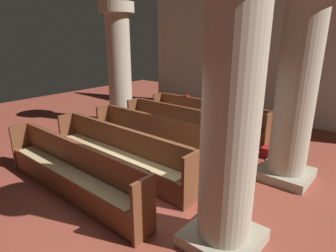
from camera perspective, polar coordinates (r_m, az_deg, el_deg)
name	(u,v)px	position (r m, az deg, el deg)	size (l,w,h in m)	color
ground_plane	(143,188)	(5.57, -5.04, -12.31)	(19.20, 19.20, 0.00)	brown
back_wall	(275,52)	(10.07, 20.60, 13.68)	(10.00, 0.16, 4.50)	beige
pew_row_0	(206,117)	(8.36, 7.60, 1.79)	(3.76, 0.46, 0.96)	brown
pew_row_1	(183,126)	(7.49, 3.03, 0.03)	(3.76, 0.46, 0.96)	brown
pew_row_2	(155,137)	(6.69, -2.68, -2.18)	(3.76, 0.47, 0.96)	brown
pew_row_3	(119,151)	(5.99, -9.86, -4.91)	(3.76, 0.46, 0.96)	brown
pew_row_4	(71,169)	(5.42, -18.82, -8.18)	(3.76, 0.46, 0.96)	brown
pillar_aisle_side	(297,84)	(5.81, 24.39, 7.62)	(1.05, 1.05, 3.69)	#9F967E
pillar_far_side	(119,64)	(9.18, -9.75, 12.15)	(1.05, 1.05, 3.69)	#9F967E
pillar_aisle_rear	(231,111)	(3.51, 12.54, 2.97)	(1.05, 1.05, 3.69)	#9F967E
lectern	(238,115)	(8.89, 13.79, 2.08)	(0.48, 0.45, 1.08)	brown
hymn_book	(186,96)	(8.86, 3.68, 6.03)	(0.14, 0.20, 0.04)	maroon
kneeler_box_red	(271,153)	(7.21, 19.87, -5.04)	(0.42, 0.30, 0.24)	maroon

